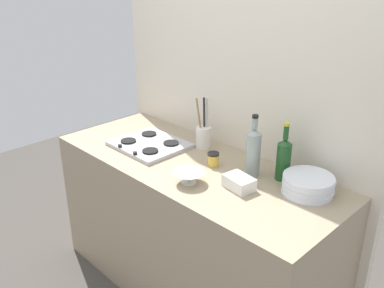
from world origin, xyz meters
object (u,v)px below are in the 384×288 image
at_px(mixing_bowl, 189,177).
at_px(plate_stack, 308,185).
at_px(wine_bottle_leftmost, 284,158).
at_px(wine_bottle_mid_left, 253,151).
at_px(condiment_jar_front, 213,159).
at_px(stovetop_hob, 150,144).
at_px(butter_dish, 239,183).
at_px(utensil_crock, 203,136).

bearing_deg(mixing_bowl, plate_stack, 35.38).
xyz_separation_m(wine_bottle_leftmost, wine_bottle_mid_left, (-0.14, -0.08, 0.02)).
distance_m(mixing_bowl, condiment_jar_front, 0.25).
relative_size(wine_bottle_leftmost, mixing_bowl, 1.91).
height_order(stovetop_hob, mixing_bowl, mixing_bowl).
distance_m(stovetop_hob, plate_stack, 1.02).
relative_size(stovetop_hob, butter_dish, 2.79).
xyz_separation_m(plate_stack, wine_bottle_leftmost, (-0.17, 0.03, 0.08)).
bearing_deg(stovetop_hob, wine_bottle_mid_left, 12.06).
bearing_deg(plate_stack, mixing_bowl, -144.62).
xyz_separation_m(plate_stack, wine_bottle_mid_left, (-0.32, -0.04, 0.10)).
relative_size(mixing_bowl, utensil_crock, 0.51).
bearing_deg(wine_bottle_mid_left, condiment_jar_front, -164.49).
height_order(mixing_bowl, butter_dish, butter_dish).
xyz_separation_m(wine_bottle_mid_left, butter_dish, (0.05, -0.17, -0.11)).
bearing_deg(condiment_jar_front, utensil_crock, 146.36).
relative_size(stovetop_hob, condiment_jar_front, 5.52).
bearing_deg(utensil_crock, mixing_bowl, -55.36).
bearing_deg(utensil_crock, condiment_jar_front, -33.64).
relative_size(stovetop_hob, wine_bottle_leftmost, 1.35).
height_order(wine_bottle_leftmost, butter_dish, wine_bottle_leftmost).
relative_size(wine_bottle_leftmost, wine_bottle_mid_left, 0.93).
bearing_deg(stovetop_hob, utensil_crock, 42.71).
relative_size(plate_stack, mixing_bowl, 1.57).
distance_m(butter_dish, utensil_crock, 0.55).
bearing_deg(wine_bottle_mid_left, stovetop_hob, -167.94).
xyz_separation_m(wine_bottle_mid_left, mixing_bowl, (-0.18, -0.31, -0.11)).
bearing_deg(wine_bottle_leftmost, plate_stack, -10.97).
bearing_deg(mixing_bowl, stovetop_hob, 162.95).
bearing_deg(condiment_jar_front, wine_bottle_mid_left, 15.51).
height_order(butter_dish, condiment_jar_front, condiment_jar_front).
distance_m(wine_bottle_mid_left, butter_dish, 0.20).
xyz_separation_m(stovetop_hob, wine_bottle_leftmost, (0.83, 0.23, 0.11)).
height_order(plate_stack, mixing_bowl, plate_stack).
bearing_deg(mixing_bowl, wine_bottle_leftmost, 50.39).
distance_m(stovetop_hob, condiment_jar_front, 0.47).
bearing_deg(wine_bottle_mid_left, mixing_bowl, -120.02).
relative_size(stovetop_hob, wine_bottle_mid_left, 1.25).
height_order(wine_bottle_mid_left, mixing_bowl, wine_bottle_mid_left).
distance_m(stovetop_hob, wine_bottle_leftmost, 0.87).
height_order(stovetop_hob, wine_bottle_leftmost, wine_bottle_leftmost).
bearing_deg(butter_dish, condiment_jar_front, 159.39).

